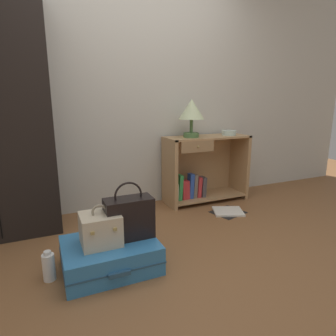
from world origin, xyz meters
TOP-DOWN VIEW (x-y plane):
  - ground_plane at (0.00, 0.00)m, footprint 9.00×9.00m
  - back_wall at (0.00, 1.50)m, footprint 6.40×0.10m
  - bookshelf at (0.81, 1.26)m, footprint 0.98×0.38m
  - table_lamp at (0.63, 1.22)m, footprint 0.28×0.28m
  - bowl at (1.13, 1.21)m, footprint 0.17×0.17m
  - suitcase_large at (-0.51, 0.27)m, footprint 0.65×0.52m
  - train_case at (-0.57, 0.27)m, footprint 0.26×0.25m
  - handbag at (-0.37, 0.28)m, footprint 0.34×0.17m
  - bottle at (-0.92, 0.29)m, footprint 0.08×0.08m
  - open_book_on_floor at (0.87, 0.80)m, footprint 0.38×0.36m

SIDE VIEW (x-z plane):
  - ground_plane at x=0.00m, z-range 0.00..0.00m
  - open_book_on_floor at x=0.87m, z-range 0.00..0.02m
  - bottle at x=-0.92m, z-range -0.01..0.20m
  - suitcase_large at x=-0.51m, z-range 0.00..0.20m
  - train_case at x=-0.57m, z-range 0.17..0.45m
  - handbag at x=-0.37m, z-range 0.15..0.56m
  - bookshelf at x=0.81m, z-range -0.01..0.76m
  - bowl at x=1.13m, z-range 0.77..0.82m
  - table_lamp at x=0.63m, z-range 0.84..1.25m
  - back_wall at x=0.00m, z-range 0.00..2.60m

